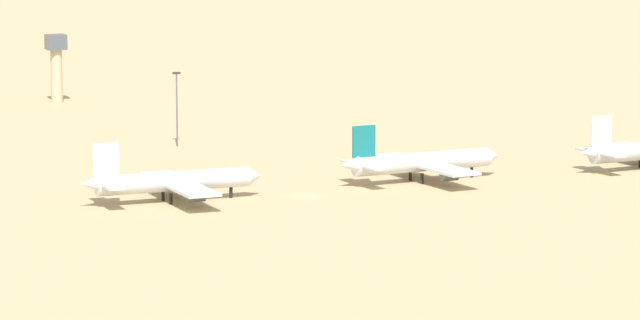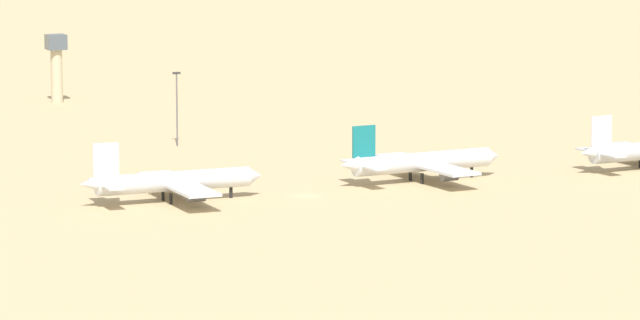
{
  "view_description": "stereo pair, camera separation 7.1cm",
  "coord_description": "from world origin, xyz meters",
  "px_view_note": "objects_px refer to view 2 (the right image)",
  "views": [
    {
      "loc": [
        -134.59,
        -330.58,
        61.82
      ],
      "look_at": [
        5.43,
        5.78,
        6.0
      ],
      "focal_mm": 104.21,
      "sensor_mm": 36.0,
      "label": 1
    },
    {
      "loc": [
        -134.53,
        -330.61,
        61.82
      ],
      "look_at": [
        5.43,
        5.78,
        6.0
      ],
      "focal_mm": 104.21,
      "sensor_mm": 36.0,
      "label": 2
    }
  ],
  "objects_px": {
    "parked_jet_teal_4": "(421,162)",
    "control_tower": "(56,62)",
    "light_pole_mid": "(177,104)",
    "parked_jet_white_3": "(172,182)"
  },
  "relations": [
    {
      "from": "parked_jet_white_3",
      "to": "parked_jet_teal_4",
      "type": "height_order",
      "value": "parked_jet_teal_4"
    },
    {
      "from": "parked_jet_white_3",
      "to": "light_pole_mid",
      "type": "relative_size",
      "value": 2.13
    },
    {
      "from": "parked_jet_teal_4",
      "to": "light_pole_mid",
      "type": "distance_m",
      "value": 73.94
    },
    {
      "from": "parked_jet_white_3",
      "to": "light_pole_mid",
      "type": "xyz_separation_m",
      "value": [
        24.26,
        70.51,
        5.88
      ]
    },
    {
      "from": "parked_jet_teal_4",
      "to": "light_pole_mid",
      "type": "bearing_deg",
      "value": 109.07
    },
    {
      "from": "light_pole_mid",
      "to": "parked_jet_teal_4",
      "type": "bearing_deg",
      "value": -65.9
    },
    {
      "from": "control_tower",
      "to": "light_pole_mid",
      "type": "height_order",
      "value": "control_tower"
    },
    {
      "from": "parked_jet_white_3",
      "to": "control_tower",
      "type": "distance_m",
      "value": 164.02
    },
    {
      "from": "parked_jet_teal_4",
      "to": "control_tower",
      "type": "bearing_deg",
      "value": 97.2
    },
    {
      "from": "parked_jet_white_3",
      "to": "light_pole_mid",
      "type": "height_order",
      "value": "light_pole_mid"
    }
  ]
}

